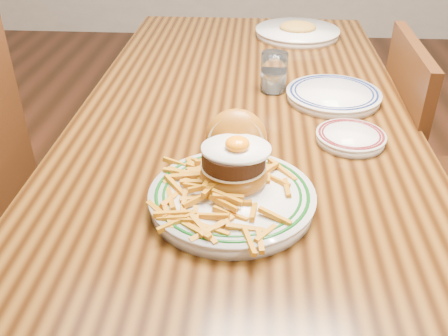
# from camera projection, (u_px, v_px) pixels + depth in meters

# --- Properties ---
(floor) EXTENTS (6.00, 6.00, 0.00)m
(floor) POSITION_uv_depth(u_px,v_px,m) (240.00, 299.00, 1.73)
(floor) COLOR black
(floor) RESTS_ON ground
(table) EXTENTS (0.85, 1.60, 0.75)m
(table) POSITION_uv_depth(u_px,v_px,m) (244.00, 130.00, 1.38)
(table) COLOR black
(table) RESTS_ON floor
(chair_right) EXTENTS (0.43, 0.43, 0.89)m
(chair_right) POSITION_uv_depth(u_px,v_px,m) (429.00, 180.00, 1.49)
(chair_right) COLOR #3A1C0C
(chair_right) RESTS_ON floor
(main_plate) EXTENTS (0.31, 0.32, 0.15)m
(main_plate) POSITION_uv_depth(u_px,v_px,m) (233.00, 182.00, 0.93)
(main_plate) COLOR silver
(main_plate) RESTS_ON table
(side_plate) EXTENTS (0.16, 0.16, 0.02)m
(side_plate) POSITION_uv_depth(u_px,v_px,m) (351.00, 137.00, 1.13)
(side_plate) COLOR silver
(side_plate) RESTS_ON table
(rear_plate) EXTENTS (0.25, 0.25, 0.03)m
(rear_plate) POSITION_uv_depth(u_px,v_px,m) (333.00, 95.00, 1.33)
(rear_plate) COLOR silver
(rear_plate) RESTS_ON table
(water_glass) EXTENTS (0.07, 0.07, 0.11)m
(water_glass) POSITION_uv_depth(u_px,v_px,m) (274.00, 75.00, 1.36)
(water_glass) COLOR white
(water_glass) RESTS_ON table
(far_plate) EXTENTS (0.30, 0.30, 0.05)m
(far_plate) POSITION_uv_depth(u_px,v_px,m) (297.00, 32.00, 1.79)
(far_plate) COLOR silver
(far_plate) RESTS_ON table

